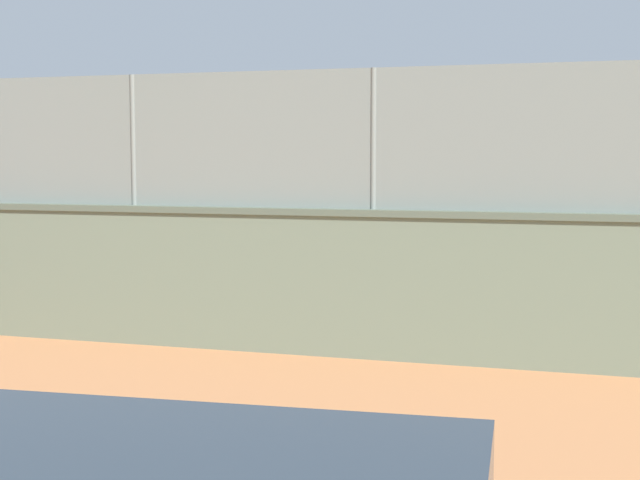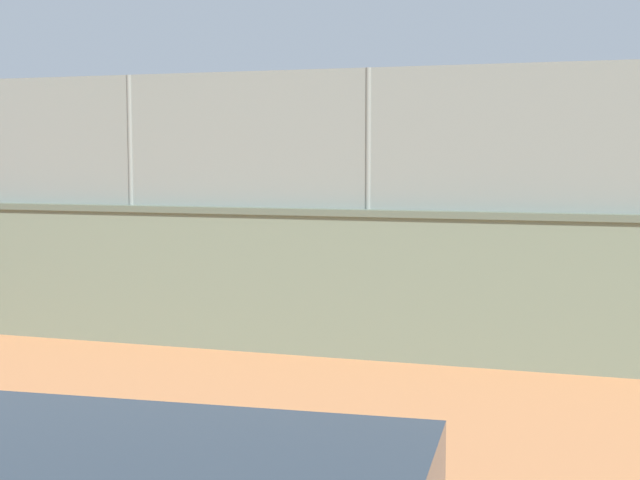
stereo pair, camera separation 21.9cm
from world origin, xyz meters
TOP-DOWN VIEW (x-y plane):
  - ground_plane at (0.00, 0.00)m, footprint 260.00×260.00m
  - perimeter_wall at (1.90, 11.10)m, footprint 28.64×1.27m
  - fence_panel_on_wall at (1.90, 11.10)m, footprint 28.12×0.90m
  - player_near_wall_returning at (-3.37, 2.09)m, footprint 1.18×0.73m
  - player_at_service_line at (-0.91, 8.50)m, footprint 0.74×1.08m
  - sports_ball at (-3.89, 3.92)m, footprint 0.20×0.20m

SIDE VIEW (x-z plane):
  - ground_plane at x=0.00m, z-range 0.00..0.00m
  - sports_ball at x=-3.89m, z-range 0.00..0.20m
  - perimeter_wall at x=1.90m, z-range 0.01..1.77m
  - player_near_wall_returning at x=-3.37m, z-range 0.14..1.73m
  - player_at_service_line at x=-0.91m, z-range 0.16..1.85m
  - fence_panel_on_wall at x=1.90m, z-range 1.76..3.40m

